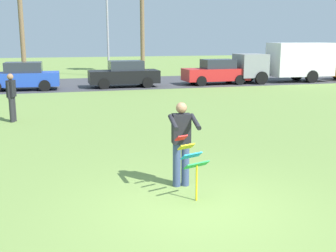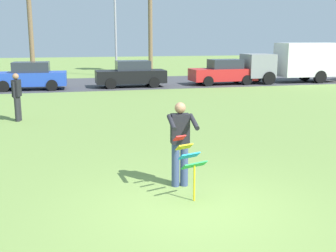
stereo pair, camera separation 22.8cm
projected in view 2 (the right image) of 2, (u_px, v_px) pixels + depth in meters
name	position (u px, v px, depth m)	size (l,w,h in m)	color
ground_plane	(195.00, 208.00, 7.52)	(120.00, 120.00, 0.00)	olive
road_strip	(97.00, 84.00, 27.70)	(120.00, 8.00, 0.01)	#424247
person_kite_flyer	(180.00, 141.00, 8.45)	(0.56, 0.67, 1.73)	#384772
kite_held	(189.00, 158.00, 7.85)	(0.55, 0.71, 1.16)	red
parked_car_blue	(30.00, 76.00, 24.31)	(4.26, 1.96, 1.60)	#2347B7
parked_car_black	(131.00, 74.00, 25.70)	(4.20, 1.84, 1.60)	black
parked_car_red	(223.00, 72.00, 27.12)	(4.24, 1.91, 1.60)	red
parked_truck_grey_van	(297.00, 61.00, 28.23)	(6.70, 2.12, 2.62)	gray
streetlight_pole	(115.00, 24.00, 32.00)	(0.24, 1.65, 7.00)	#9E9EA3
person_walker_near	(17.00, 96.00, 15.18)	(0.32, 0.55, 1.73)	#26262B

